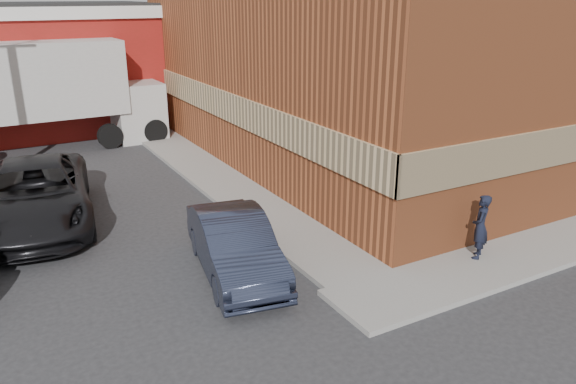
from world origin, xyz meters
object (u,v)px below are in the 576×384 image
box_truck (57,87)px  suv_a (35,195)px  sedan (235,245)px  man (480,227)px  brick_building (392,29)px

box_truck → suv_a: bearing=-104.5°
sedan → box_truck: size_ratio=0.49×
man → sedan: bearing=-60.9°
brick_building → suv_a: size_ratio=2.97×
sedan → box_truck: bearing=106.7°
man → suv_a: 11.54m
brick_building → box_truck: brick_building is taller
man → suv_a: (-8.74, 7.53, -0.04)m
suv_a → box_truck: (1.95, 8.28, 1.60)m
brick_building → man: 11.34m
suv_a → man: bearing=-32.7°
man → sedan: (-5.21, 2.23, -0.20)m
brick_building → man: size_ratio=11.81×
sedan → suv_a: suv_a is taller
suv_a → box_truck: bearing=84.8°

